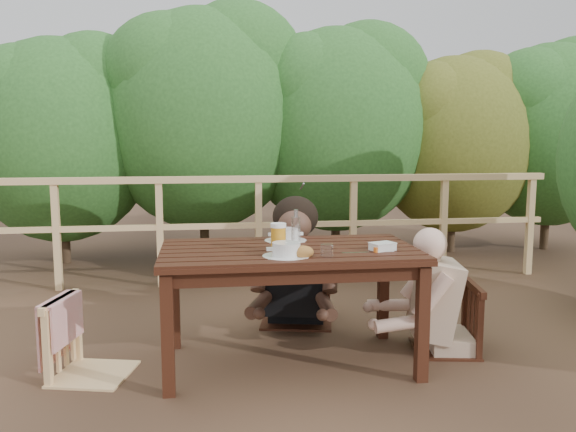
{
  "coord_description": "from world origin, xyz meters",
  "views": [
    {
      "loc": [
        -0.49,
        -3.45,
        1.38
      ],
      "look_at": [
        0.0,
        0.05,
        0.9
      ],
      "focal_mm": 37.18,
      "sensor_mm": 36.0,
      "label": 1
    }
  ],
  "objects": [
    {
      "name": "hedge_row",
      "position": [
        0.4,
        3.2,
        1.9
      ],
      "size": [
        6.6,
        1.6,
        3.8
      ],
      "primitive_type": null,
      "color": "#285621",
      "rests_on": "ground"
    },
    {
      "name": "bread_roll",
      "position": [
        0.04,
        -0.25,
        0.74
      ],
      "size": [
        0.13,
        0.1,
        0.07
      ],
      "primitive_type": "ellipsoid",
      "color": "#A26C3A",
      "rests_on": "table"
    },
    {
      "name": "butter_tub",
      "position": [
        0.53,
        -0.14,
        0.73
      ],
      "size": [
        0.17,
        0.14,
        0.06
      ],
      "primitive_type": "cube",
      "rotation": [
        0.0,
        0.0,
        0.35
      ],
      "color": "white",
      "rests_on": "table"
    },
    {
      "name": "chair_left",
      "position": [
        -1.15,
        -0.03,
        0.43
      ],
      "size": [
        0.52,
        0.52,
        0.86
      ],
      "primitive_type": "cube",
      "rotation": [
        0.0,
        0.0,
        1.33
      ],
      "color": "#E1B67A",
      "rests_on": "ground"
    },
    {
      "name": "beer_glass",
      "position": [
        -0.07,
        -0.07,
        0.79
      ],
      "size": [
        0.09,
        0.09,
        0.18
      ],
      "primitive_type": "cylinder",
      "color": "gold",
      "rests_on": "table"
    },
    {
      "name": "soup_near",
      "position": [
        -0.05,
        -0.22,
        0.74
      ],
      "size": [
        0.27,
        0.27,
        0.09
      ],
      "primitive_type": "cylinder",
      "color": "white",
      "rests_on": "table"
    },
    {
      "name": "diner_right",
      "position": [
        1.06,
        0.08,
        0.66
      ],
      "size": [
        0.73,
        0.63,
        1.31
      ],
      "primitive_type": null,
      "rotation": [
        0.0,
        0.0,
        1.4
      ],
      "color": "tan",
      "rests_on": "ground"
    },
    {
      "name": "chair_right",
      "position": [
        1.03,
        0.08,
        0.41
      ],
      "size": [
        0.48,
        0.48,
        0.83
      ],
      "primitive_type": "cube",
      "rotation": [
        0.0,
        0.0,
        -1.74
      ],
      "color": "black",
      "rests_on": "ground"
    },
    {
      "name": "table",
      "position": [
        0.0,
        0.0,
        0.35
      ],
      "size": [
        1.51,
        0.85,
        0.7
      ],
      "primitive_type": "cube",
      "color": "black",
      "rests_on": "ground"
    },
    {
      "name": "tumbler",
      "position": [
        0.17,
        -0.27,
        0.74
      ],
      "size": [
        0.07,
        0.07,
        0.08
      ],
      "primitive_type": "cylinder",
      "color": "silver",
      "rests_on": "table"
    },
    {
      "name": "ground",
      "position": [
        0.0,
        0.0,
        0.0
      ],
      "size": [
        60.0,
        60.0,
        0.0
      ],
      "primitive_type": "plane",
      "color": "brown",
      "rests_on": "ground"
    },
    {
      "name": "soup_far",
      "position": [
        0.02,
        0.27,
        0.74
      ],
      "size": [
        0.27,
        0.27,
        0.09
      ],
      "primitive_type": "cylinder",
      "color": "white",
      "rests_on": "table"
    },
    {
      "name": "bottle",
      "position": [
        0.05,
        0.09,
        0.82
      ],
      "size": [
        0.06,
        0.06,
        0.24
      ],
      "primitive_type": "cylinder",
      "color": "silver",
      "rests_on": "table"
    },
    {
      "name": "chair_far",
      "position": [
        0.18,
        0.81,
        0.52
      ],
      "size": [
        0.61,
        0.61,
        1.03
      ],
      "primitive_type": "cube",
      "rotation": [
        0.0,
        0.0,
        -0.21
      ],
      "color": "black",
      "rests_on": "ground"
    },
    {
      "name": "woman",
      "position": [
        0.18,
        0.83,
        0.73
      ],
      "size": [
        0.72,
        0.83,
        1.45
      ],
      "primitive_type": null,
      "rotation": [
        0.0,
        0.0,
        2.93
      ],
      "color": "black",
      "rests_on": "ground"
    },
    {
      "name": "railing",
      "position": [
        0.0,
        2.0,
        0.51
      ],
      "size": [
        5.6,
        0.1,
        1.01
      ],
      "primitive_type": "cube",
      "color": "#E1B67A",
      "rests_on": "ground"
    }
  ]
}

